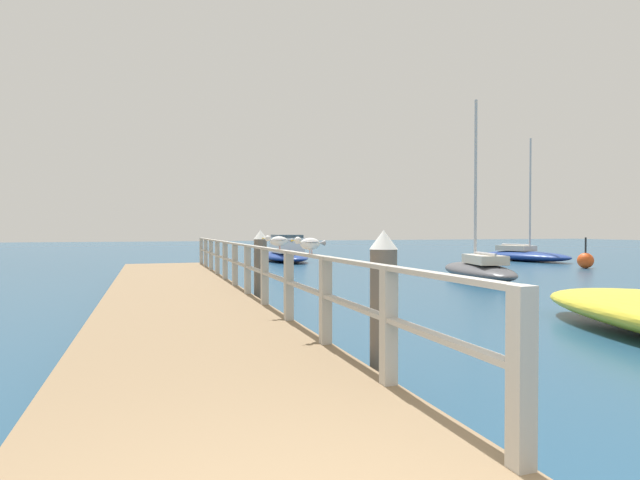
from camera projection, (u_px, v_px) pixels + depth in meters
name	position (u px, v px, depth m)	size (l,w,h in m)	color
pier_deck	(178.00, 302.00, 10.90)	(2.85, 19.55, 0.43)	#846B4C
pier_railing	(241.00, 261.00, 11.30)	(0.12, 18.07, 1.01)	#B2ADA3
dock_piling_near	(383.00, 313.00, 5.31)	(0.29, 0.29, 1.74)	#6B6056
dock_piling_far	(260.00, 269.00, 11.16)	(0.29, 0.29, 1.74)	#6B6056
seagull_foreground	(310.00, 243.00, 6.43)	(0.47, 0.22, 0.21)	white
seagull_background	(279.00, 241.00, 7.97)	(0.48, 0.19, 0.21)	white
boat_2	(525.00, 255.00, 28.75)	(2.94, 5.83, 6.79)	navy
boat_4	(285.00, 253.00, 28.41)	(2.12, 6.15, 1.48)	navy
boat_6	(478.00, 269.00, 17.86)	(2.86, 5.30, 6.31)	#4C4C51
channel_buoy	(585.00, 260.00, 23.28)	(0.70, 0.70, 1.40)	#E54C19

